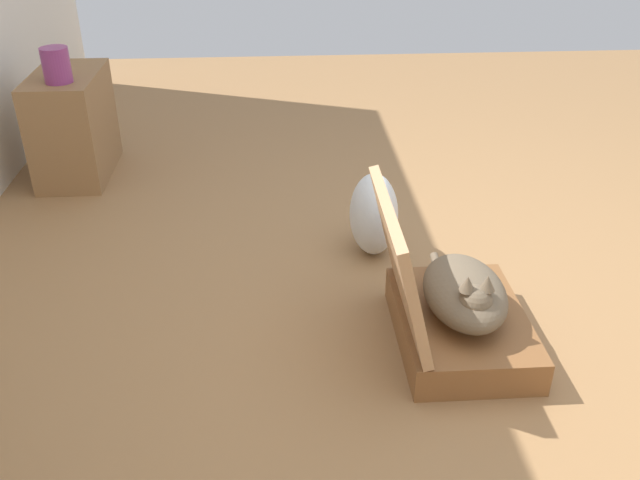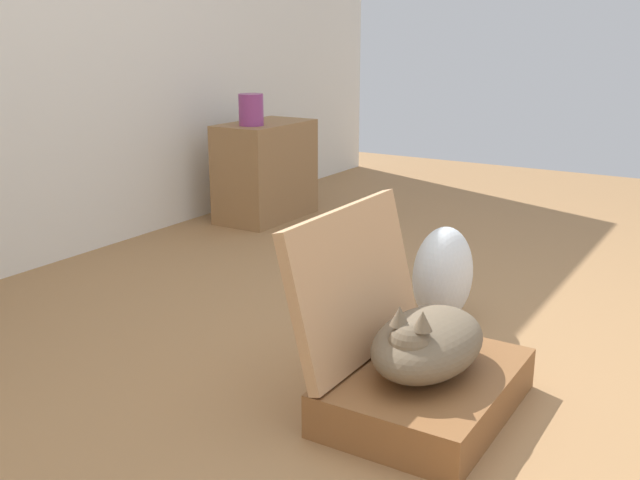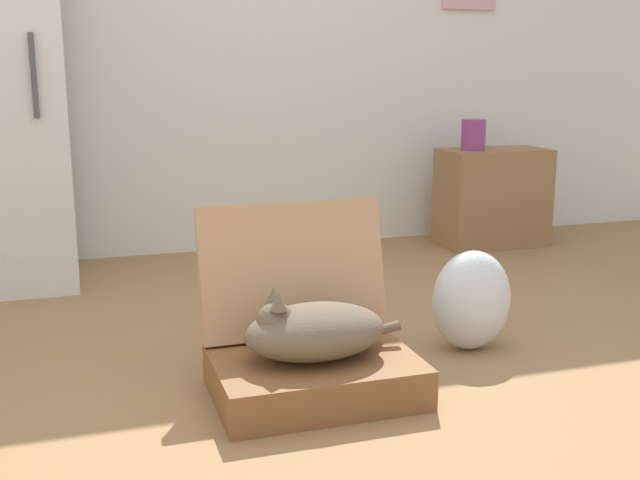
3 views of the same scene
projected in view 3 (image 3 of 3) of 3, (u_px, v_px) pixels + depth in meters
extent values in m
plane|color=#9E7247|center=(379.00, 408.00, 2.29)|extent=(7.68, 7.68, 0.00)
cube|color=silver|center=(224.00, 10.00, 4.11)|extent=(6.40, 0.12, 2.60)
cube|color=brown|center=(315.00, 377.00, 2.36)|extent=(0.62, 0.44, 0.13)
cube|color=tan|center=(293.00, 270.00, 2.52)|extent=(0.62, 0.14, 0.44)
ellipsoid|color=brown|center=(315.00, 331.00, 2.33)|extent=(0.44, 0.28, 0.17)
sphere|color=brown|center=(276.00, 322.00, 2.29)|extent=(0.12, 0.12, 0.12)
cone|color=brown|center=(279.00, 301.00, 2.24)|extent=(0.05, 0.05, 0.05)
cone|color=brown|center=(273.00, 295.00, 2.30)|extent=(0.05, 0.05, 0.05)
cylinder|color=brown|center=(370.00, 333.00, 2.44)|extent=(0.20, 0.03, 0.07)
ellipsoid|color=silver|center=(471.00, 300.00, 2.75)|extent=(0.30, 0.21, 0.36)
cylinder|color=#4C4C4C|center=(34.00, 76.00, 3.18)|extent=(0.02, 0.02, 0.35)
cube|color=olive|center=(492.00, 197.00, 4.38)|extent=(0.59, 0.34, 0.55)
cylinder|color=#8C387A|center=(473.00, 135.00, 4.24)|extent=(0.13, 0.13, 0.17)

